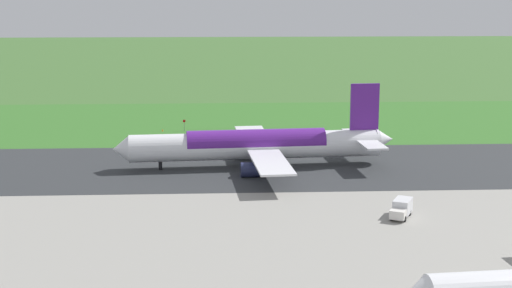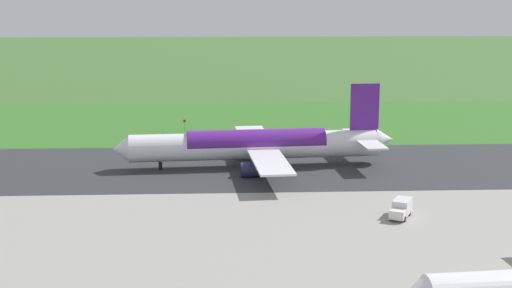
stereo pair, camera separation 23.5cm
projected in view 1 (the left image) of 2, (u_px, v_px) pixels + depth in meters
ground_plane at (200, 168)px, 140.84m from camera, size 800.00×800.00×0.00m
runway_asphalt at (200, 167)px, 140.84m from camera, size 600.00×37.27×0.06m
grass_verge_foreground at (204, 128)px, 181.32m from camera, size 600.00×80.00×0.04m
airliner_main at (258, 145)px, 140.52m from camera, size 54.15×44.33×15.88m
service_truck_fuel at (401, 208)px, 109.75m from camera, size 4.63×6.19×2.65m
no_stopping_sign at (184, 124)px, 176.69m from camera, size 0.60×0.10×2.81m
traffic_cone_orange at (163, 130)px, 176.89m from camera, size 0.40×0.40×0.55m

